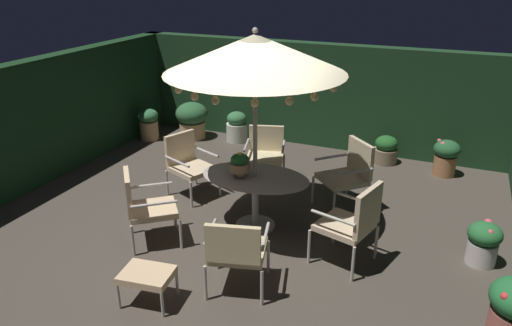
{
  "coord_description": "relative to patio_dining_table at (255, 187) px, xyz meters",
  "views": [
    {
      "loc": [
        2.49,
        -5.1,
        3.36
      ],
      "look_at": [
        0.2,
        0.28,
        0.93
      ],
      "focal_mm": 34.08,
      "sensor_mm": 36.0,
      "label": 1
    }
  ],
  "objects": [
    {
      "name": "potted_plant_right_near",
      "position": [
        1.25,
        3.01,
        -0.34
      ],
      "size": [
        0.42,
        0.42,
        0.51
      ],
      "color": "#7F6B52",
      "rests_on": "ground_plane"
    },
    {
      "name": "centerpiece_planter",
      "position": [
        -0.18,
        -0.09,
        0.35
      ],
      "size": [
        0.27,
        0.27,
        0.34
      ],
      "color": "tan",
      "rests_on": "patio_dining_table"
    },
    {
      "name": "patio_chair_northeast",
      "position": [
        1.02,
        1.04,
        -0.01
      ],
      "size": [
        0.88,
        0.88,
        1.01
      ],
      "color": "#B3B0AD",
      "rests_on": "ground_plane"
    },
    {
      "name": "potted_plant_front_corner",
      "position": [
        2.84,
        0.25,
        -0.29
      ],
      "size": [
        0.4,
        0.4,
        0.55
      ],
      "color": "silver",
      "rests_on": "ground_plane"
    },
    {
      "name": "hedge_backdrop_rear",
      "position": [
        -0.2,
        3.49,
        0.4
      ],
      "size": [
        7.58,
        0.3,
        1.97
      ],
      "primitive_type": "cube",
      "color": "#1A371D",
      "rests_on": "ground_plane"
    },
    {
      "name": "patio_chair_north",
      "position": [
        1.4,
        -0.39,
        0.01
      ],
      "size": [
        0.75,
        0.76,
        1.05
      ],
      "color": "#B8B6A4",
      "rests_on": "ground_plane"
    },
    {
      "name": "patio_chair_southwest",
      "position": [
        0.38,
        -1.39,
        -0.05
      ],
      "size": [
        0.77,
        0.75,
        0.92
      ],
      "color": "#BCB4AB",
      "rests_on": "ground_plane"
    },
    {
      "name": "patio_chair_south",
      "position": [
        -1.12,
        -0.92,
        -0.03
      ],
      "size": [
        0.84,
        0.84,
        0.98
      ],
      "color": "#B8B3A8",
      "rests_on": "ground_plane"
    },
    {
      "name": "patio_dining_table",
      "position": [
        0.0,
        0.0,
        0.0
      ],
      "size": [
        1.47,
        0.97,
        0.75
      ],
      "color": "#B4B2A8",
      "rests_on": "ground_plane"
    },
    {
      "name": "patio_chair_southeast",
      "position": [
        -1.35,
        0.54,
        -0.05
      ],
      "size": [
        0.8,
        0.77,
        0.95
      ],
      "color": "#B5AFAD",
      "rests_on": "ground_plane"
    },
    {
      "name": "patio_umbrella",
      "position": [
        0.0,
        -0.0,
        1.75
      ],
      "size": [
        2.23,
        2.23,
        2.65
      ],
      "color": "#BBB4AC",
      "rests_on": "ground_plane"
    },
    {
      "name": "potted_plant_back_center",
      "position": [
        -2.61,
        2.83,
        -0.18
      ],
      "size": [
        0.65,
        0.65,
        0.74
      ],
      "color": "tan",
      "rests_on": "ground_plane"
    },
    {
      "name": "potted_plant_back_left",
      "position": [
        2.27,
        2.86,
        -0.25
      ],
      "size": [
        0.43,
        0.43,
        0.62
      ],
      "color": "#A86F46",
      "rests_on": "ground_plane"
    },
    {
      "name": "hedge_backdrop_left",
      "position": [
        -3.84,
        -0.26,
        0.4
      ],
      "size": [
        0.3,
        7.8,
        1.97
      ],
      "primitive_type": "cube",
      "color": "#153219",
      "rests_on": "ground_plane"
    },
    {
      "name": "ottoman_footrest",
      "position": [
        -0.41,
        -1.92,
        -0.26
      ],
      "size": [
        0.58,
        0.46,
        0.38
      ],
      "color": "#BAB5AA",
      "rests_on": "ground_plane"
    },
    {
      "name": "patio_chair_east",
      "position": [
        -0.41,
        1.38,
        -0.05
      ],
      "size": [
        0.76,
        0.75,
        0.92
      ],
      "color": "#BCAEAC",
      "rests_on": "ground_plane"
    },
    {
      "name": "ground_plane",
      "position": [
        -0.2,
        -0.26,
        -0.6
      ],
      "size": [
        7.58,
        7.8,
        0.02
      ],
      "primitive_type": "cube",
      "color": "#463D35"
    },
    {
      "name": "potted_plant_left_far",
      "position": [
        -3.36,
        2.39,
        -0.25
      ],
      "size": [
        0.41,
        0.41,
        0.64
      ],
      "color": "tan",
      "rests_on": "ground_plane"
    },
    {
      "name": "potted_plant_right_far",
      "position": [
        -1.69,
        3.01,
        -0.29
      ],
      "size": [
        0.42,
        0.42,
        0.61
      ],
      "color": "beige",
      "rests_on": "ground_plane"
    }
  ]
}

